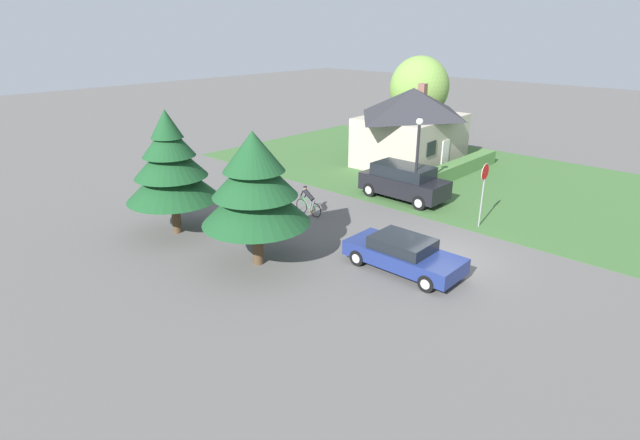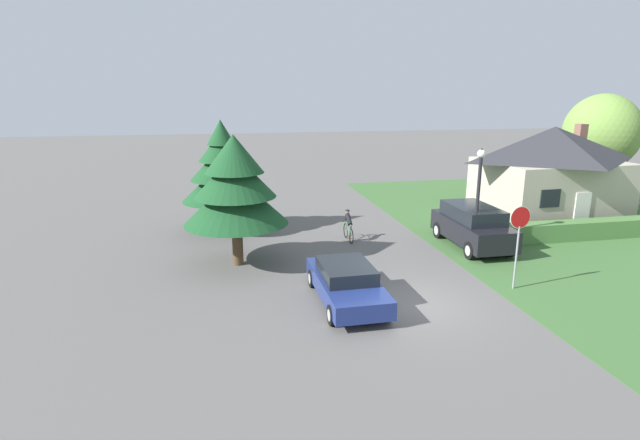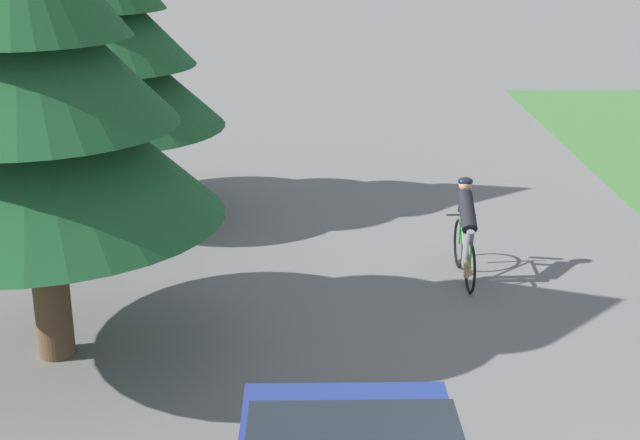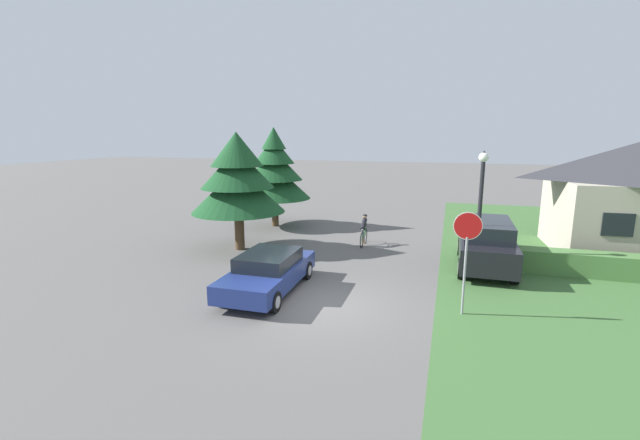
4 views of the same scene
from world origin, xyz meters
name	(u,v)px [view 4 (image 4 of 4)]	position (x,y,z in m)	size (l,w,h in m)	color
ground_plane	(321,305)	(0.00, 0.00, 0.00)	(140.00, 140.00, 0.00)	#5B5956
sedan_left_lane	(268,272)	(-2.04, 0.62, 0.67)	(1.99, 4.60, 1.33)	navy
cyclist	(364,231)	(-0.17, 7.51, 0.70)	(0.44, 1.70, 1.48)	black
parked_suv_right	(486,244)	(5.11, 5.46, 0.97)	(2.09, 4.75, 1.89)	black
stop_sign	(467,242)	(4.17, 0.54, 2.20)	(0.80, 0.07, 3.06)	gray
street_lamp	(481,198)	(4.71, 4.49, 2.91)	(0.35, 0.35, 4.63)	black
conifer_tall_near	(238,178)	(-5.46, 5.15, 3.26)	(4.18, 4.18, 5.31)	#4C3823
conifer_tall_far	(274,171)	(-5.89, 10.33, 3.14)	(4.06, 4.06, 5.59)	#4C3823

